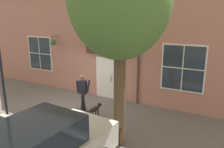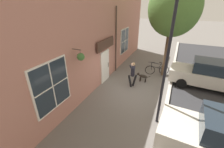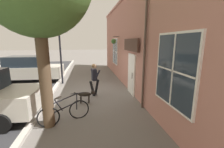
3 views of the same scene
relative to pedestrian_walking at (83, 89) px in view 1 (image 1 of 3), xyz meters
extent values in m
plane|color=#66605B|center=(0.24, -0.44, -0.98)|extent=(90.00, 90.00, 0.00)
cube|color=#B2ADA3|center=(2.24, -0.44, -0.92)|extent=(0.20, 28.00, 0.12)
cube|color=#B27566|center=(-2.11, -0.44, 1.62)|extent=(0.30, 18.00, 5.19)
cube|color=white|center=(-1.94, 0.05, 0.07)|extent=(0.10, 1.10, 2.10)
cube|color=#232D38|center=(-1.91, 0.05, 0.02)|extent=(0.03, 0.90, 1.90)
cylinder|color=#47382D|center=(-1.85, 0.40, 0.07)|extent=(0.03, 0.03, 0.30)
cube|color=#4C3328|center=(-1.84, 0.05, 1.57)|extent=(0.08, 2.20, 0.60)
cylinder|color=#47382D|center=(-1.88, 1.81, 1.36)|extent=(0.09, 0.09, 4.67)
cylinder|color=#47382D|center=(-1.72, -3.03, 2.06)|extent=(0.44, 0.04, 0.04)
cylinder|color=#47382D|center=(-1.54, -3.03, 1.88)|extent=(0.01, 0.01, 0.34)
cone|color=#2D2823|center=(-1.54, -3.03, 1.66)|extent=(0.32, 0.32, 0.18)
sphere|color=#3D6B33|center=(-1.54, -3.03, 1.75)|extent=(0.34, 0.34, 0.34)
cube|color=white|center=(-1.94, -4.51, 0.97)|extent=(0.08, 1.82, 2.02)
cube|color=#232D38|center=(-1.91, -4.51, 0.97)|extent=(0.03, 1.70, 1.90)
cube|color=white|center=(-1.89, -4.51, 0.97)|extent=(0.04, 0.04, 1.90)
cube|color=white|center=(-1.89, -4.51, 0.97)|extent=(0.04, 1.70, 0.04)
cube|color=white|center=(-1.94, 3.81, 0.97)|extent=(0.08, 1.82, 2.02)
cube|color=#232D38|center=(-1.91, 3.81, 0.97)|extent=(0.03, 1.70, 1.90)
cube|color=white|center=(-1.89, 3.81, 0.97)|extent=(0.04, 0.04, 1.90)
cube|color=white|center=(-1.89, 3.81, 0.97)|extent=(0.04, 1.70, 0.04)
cylinder|color=black|center=(-0.11, -0.10, -0.58)|extent=(0.31, 0.18, 0.80)
cylinder|color=black|center=(0.12, 0.10, -0.58)|extent=(0.31, 0.18, 0.80)
cube|color=black|center=(0.00, 0.00, 0.10)|extent=(0.28, 0.38, 0.58)
sphere|color=tan|center=(-0.02, 0.00, 0.53)|extent=(0.22, 0.22, 0.22)
sphere|color=brown|center=(0.01, 0.00, 0.56)|extent=(0.21, 0.21, 0.21)
cylinder|color=black|center=(0.09, -0.22, 0.11)|extent=(0.17, 0.11, 0.57)
cylinder|color=black|center=(-0.14, 0.21, 0.13)|extent=(0.34, 0.14, 0.52)
ellipsoid|color=black|center=(0.49, 0.91, -0.57)|extent=(0.62, 0.29, 0.20)
cylinder|color=black|center=(0.31, 0.86, -0.82)|extent=(0.06, 0.06, 0.32)
cylinder|color=black|center=(0.32, 0.99, -0.82)|extent=(0.06, 0.06, 0.32)
cylinder|color=black|center=(0.66, 0.82, -0.82)|extent=(0.06, 0.06, 0.32)
cylinder|color=black|center=(0.68, 0.96, -0.82)|extent=(0.06, 0.06, 0.32)
sphere|color=black|center=(0.14, 0.95, -0.49)|extent=(0.17, 0.17, 0.17)
cone|color=black|center=(0.03, 0.96, -0.51)|extent=(0.11, 0.10, 0.09)
cone|color=black|center=(0.14, 0.90, -0.42)|extent=(0.06, 0.06, 0.07)
cone|color=black|center=(0.15, 1.00, -0.42)|extent=(0.06, 0.06, 0.07)
cylinder|color=black|center=(0.87, 0.87, -0.52)|extent=(0.21, 0.06, 0.14)
cylinder|color=brown|center=(1.63, 2.62, 0.74)|extent=(0.36, 0.36, 3.44)
sphere|color=#4C7533|center=(1.71, 2.49, 3.02)|extent=(1.85, 1.85, 1.85)
torus|color=black|center=(0.68, 2.28, -0.65)|extent=(0.70, 0.18, 0.70)
torus|color=black|center=(1.63, 2.71, -0.65)|extent=(0.70, 0.18, 0.70)
cylinder|color=black|center=(1.15, 2.50, -0.45)|extent=(0.90, 0.44, 0.26)
cylinder|color=black|center=(1.32, 2.57, -0.31)|extent=(0.25, 0.14, 0.46)
cylinder|color=black|center=(1.11, 2.48, -0.13)|extent=(0.76, 0.37, 0.22)
cylinder|color=black|center=(0.75, 2.31, -0.33)|extent=(0.08, 0.06, 0.58)
cylinder|color=black|center=(0.72, 2.30, -0.03)|extent=(0.46, 0.12, 0.03)
ellipsoid|color=black|center=(1.32, 2.57, -0.05)|extent=(0.27, 0.19, 0.11)
cube|color=#1E2833|center=(4.46, 1.84, 0.43)|extent=(2.32, 1.68, 0.68)
cylinder|color=black|center=(2.86, 1.06, -0.67)|extent=(0.63, 0.22, 0.62)
cylinder|color=black|center=(1.96, -2.57, 1.52)|extent=(0.11, 0.11, 4.99)
camera|label=1|loc=(7.35, 5.49, 3.01)|focal=35.00mm
camera|label=2|loc=(2.22, -8.13, 3.89)|focal=24.00mm
camera|label=3|loc=(0.36, 7.38, 1.73)|focal=24.00mm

